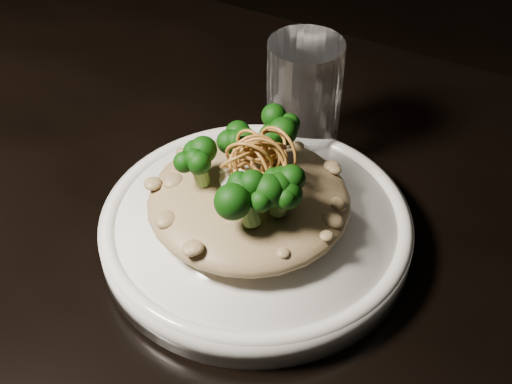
{
  "coord_description": "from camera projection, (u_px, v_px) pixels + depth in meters",
  "views": [
    {
      "loc": [
        0.26,
        -0.32,
        1.18
      ],
      "look_at": [
        0.06,
        0.05,
        0.81
      ],
      "focal_mm": 50.0,
      "sensor_mm": 36.0,
      "label": 1
    }
  ],
  "objects": [
    {
      "name": "drinking_glass",
      "position": [
        304.0,
        101.0,
        0.65
      ],
      "size": [
        0.08,
        0.08,
        0.12
      ],
      "primitive_type": "cylinder",
      "rotation": [
        0.0,
        0.0,
        0.3
      ],
      "color": "white",
      "rests_on": "table"
    },
    {
      "name": "table",
      "position": [
        169.0,
        312.0,
        0.65
      ],
      "size": [
        1.1,
        0.8,
        0.75
      ],
      "color": "black",
      "rests_on": "ground"
    },
    {
      "name": "shallots",
      "position": [
        256.0,
        156.0,
        0.54
      ],
      "size": [
        0.05,
        0.05,
        0.03
      ],
      "primitive_type": null,
      "color": "brown",
      "rests_on": "cheese"
    },
    {
      "name": "risotto",
      "position": [
        249.0,
        200.0,
        0.57
      ],
      "size": [
        0.16,
        0.16,
        0.04
      ],
      "primitive_type": "ellipsoid",
      "color": "brown",
      "rests_on": "plate"
    },
    {
      "name": "cheese",
      "position": [
        250.0,
        179.0,
        0.55
      ],
      "size": [
        0.05,
        0.05,
        0.01
      ],
      "primitive_type": "ellipsoid",
      "color": "white",
      "rests_on": "risotto"
    },
    {
      "name": "plate",
      "position": [
        256.0,
        230.0,
        0.59
      ],
      "size": [
        0.26,
        0.26,
        0.03
      ],
      "primitive_type": "cylinder",
      "color": "white",
      "rests_on": "table"
    },
    {
      "name": "broccoli",
      "position": [
        247.0,
        166.0,
        0.54
      ],
      "size": [
        0.11,
        0.11,
        0.04
      ],
      "primitive_type": null,
      "color": "black",
      "rests_on": "risotto"
    }
  ]
}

